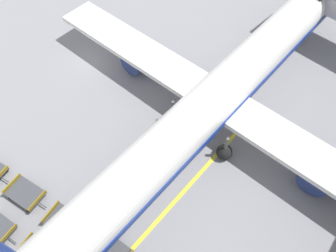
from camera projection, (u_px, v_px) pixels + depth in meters
ground_plane at (94, 58)px, 32.33m from camera, size 500.00×500.00×0.00m
airplane at (227, 88)px, 25.81m from camera, size 34.80×44.50×14.14m
baggage_dolly_row_mid_b_col_c at (26, 193)px, 23.74m from camera, size 3.41×2.05×0.92m
baggage_dolly_row_mid_b_col_d at (66, 222)px, 22.54m from camera, size 3.41×2.06×0.92m
baggage_dolly_row_mid_b_col_e at (110, 251)px, 21.45m from camera, size 3.38×1.97×0.92m
stand_guidance_stripe at (170, 207)px, 23.64m from camera, size 1.51×24.65×0.01m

